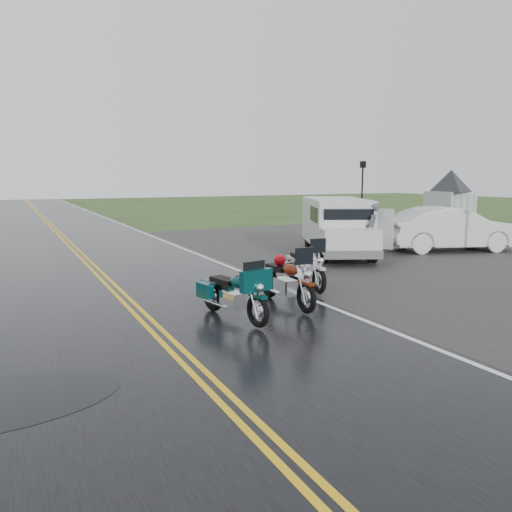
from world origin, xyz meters
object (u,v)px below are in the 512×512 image
at_px(motorcycle_red, 307,285).
at_px(person_at_van, 372,233).
at_px(motorcycle_teal, 258,298).
at_px(lamp_post_far_right, 362,196).
at_px(visitor_center, 451,184).
at_px(sedan_white, 450,230).
at_px(motorcycle_silver, 319,270).
at_px(van_white, 323,232).

bearing_deg(motorcycle_red, person_at_van, 40.54).
distance_m(motorcycle_teal, lamp_post_far_right, 18.36).
xyz_separation_m(visitor_center, sedan_white, (-7.27, -6.65, -1.57)).
bearing_deg(sedan_white, person_at_van, 117.42).
xyz_separation_m(motorcycle_teal, person_at_van, (6.64, 4.85, 0.37)).
height_order(person_at_van, sedan_white, person_at_van).
bearing_deg(motorcycle_silver, van_white, 63.40).
relative_size(van_white, person_at_van, 2.67).
relative_size(motorcycle_silver, lamp_post_far_right, 0.60).
bearing_deg(motorcycle_silver, motorcycle_teal, -136.42).
xyz_separation_m(visitor_center, motorcycle_teal, (-18.29, -12.25, -1.78)).
xyz_separation_m(motorcycle_red, lamp_post_far_right, (11.50, 12.70, 1.17)).
height_order(motorcycle_red, sedan_white, sedan_white).
bearing_deg(van_white, lamp_post_far_right, 69.71).
height_order(motorcycle_teal, motorcycle_silver, motorcycle_silver).
distance_m(motorcycle_red, motorcycle_teal, 1.37).
xyz_separation_m(visitor_center, motorcycle_red, (-16.99, -11.84, -1.74)).
bearing_deg(van_white, person_at_van, 4.09).
distance_m(motorcycle_silver, van_white, 4.53).
xyz_separation_m(motorcycle_silver, van_white, (2.62, 3.67, 0.39)).
bearing_deg(sedan_white, motorcycle_red, 135.81).
xyz_separation_m(motorcycle_teal, van_white, (5.13, 5.41, 0.42)).
bearing_deg(sedan_white, motorcycle_teal, 134.62).
relative_size(motorcycle_red, lamp_post_far_right, 0.61).
height_order(motorcycle_red, person_at_van, person_at_van).
distance_m(motorcycle_teal, sedan_white, 12.36).
xyz_separation_m(person_at_van, sedan_white, (4.38, 0.75, -0.16)).
distance_m(motorcycle_silver, lamp_post_far_right, 15.38).
bearing_deg(lamp_post_far_right, motorcycle_teal, -134.34).
xyz_separation_m(sedan_white, lamp_post_far_right, (1.78, 7.51, 1.00)).
height_order(visitor_center, van_white, visitor_center).
xyz_separation_m(motorcycle_silver, person_at_van, (4.13, 3.11, 0.34)).
distance_m(motorcycle_red, person_at_van, 6.95).
xyz_separation_m(visitor_center, lamp_post_far_right, (-5.49, 0.86, -0.57)).
xyz_separation_m(motorcycle_teal, motorcycle_silver, (2.51, 1.74, 0.03)).
bearing_deg(visitor_center, motorcycle_silver, -146.35).
bearing_deg(van_white, visitor_center, 52.08).
distance_m(van_white, sedan_white, 5.90).
xyz_separation_m(motorcycle_red, motorcycle_silver, (1.21, 1.34, -0.02)).
distance_m(visitor_center, motorcycle_silver, 19.04).
relative_size(van_white, sedan_white, 1.05).
height_order(visitor_center, sedan_white, visitor_center).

